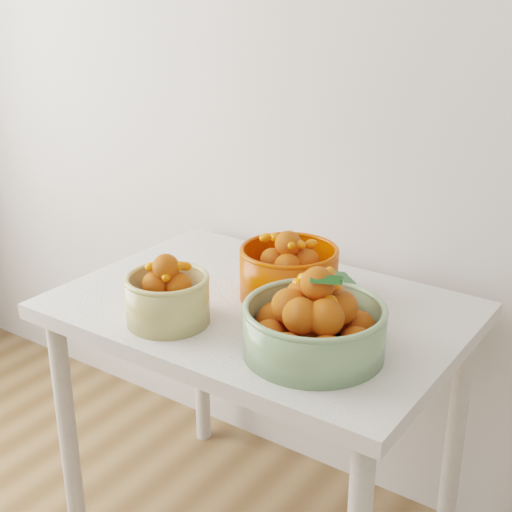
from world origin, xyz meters
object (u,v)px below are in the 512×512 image
(table, at_px, (260,337))
(bowl_cream, at_px, (167,297))
(bowl_green, at_px, (314,324))
(bowl_orange, at_px, (289,271))

(table, bearing_deg, bowl_cream, -120.69)
(bowl_green, xyz_separation_m, bowl_orange, (-0.20, 0.21, 0.00))
(bowl_cream, distance_m, bowl_green, 0.37)
(bowl_cream, bearing_deg, table, 59.31)
(bowl_orange, bearing_deg, bowl_green, -46.96)
(bowl_cream, xyz_separation_m, bowl_orange, (0.16, 0.28, 0.01))
(bowl_green, distance_m, bowl_orange, 0.29)
(table, relative_size, bowl_orange, 3.25)
(bowl_cream, height_order, bowl_orange, bowl_orange)
(bowl_cream, height_order, bowl_green, bowl_green)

